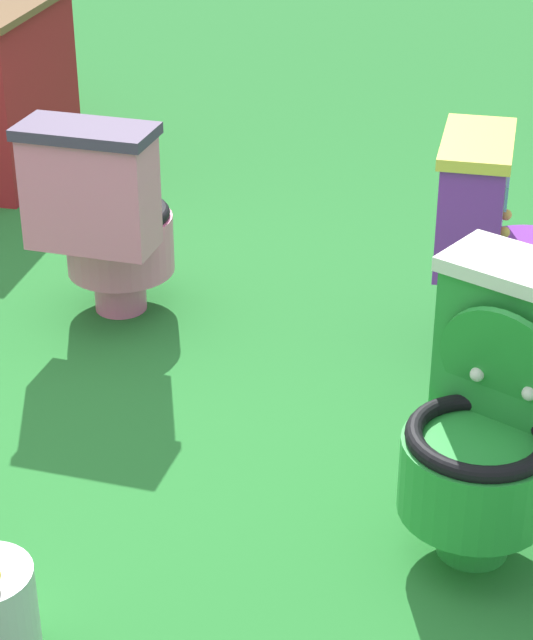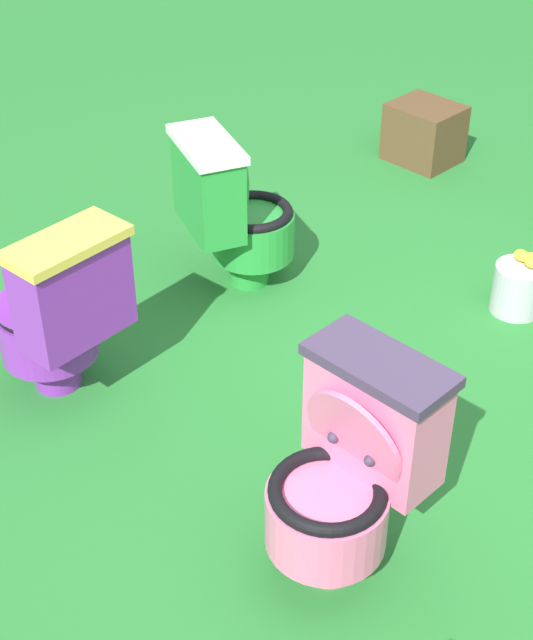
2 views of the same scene
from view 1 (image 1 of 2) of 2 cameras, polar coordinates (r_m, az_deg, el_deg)
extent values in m
cylinder|color=green|center=(3.03, 9.97, -9.86)|extent=(0.23, 0.23, 0.14)
cylinder|color=green|center=(2.92, 10.05, -7.42)|extent=(0.47, 0.47, 0.20)
torus|color=black|center=(2.86, 10.24, -5.59)|extent=(0.45, 0.45, 0.04)
cylinder|color=white|center=(2.89, 10.15, -6.45)|extent=(0.31, 0.31, 0.01)
cube|color=green|center=(2.93, 12.43, -1.37)|extent=(0.45, 0.32, 0.37)
cube|color=#8CE0E5|center=(2.83, 11.58, -1.27)|extent=(0.11, 0.04, 0.08)
cylinder|color=green|center=(2.86, 11.46, -2.40)|extent=(0.36, 0.20, 0.35)
sphere|color=white|center=(2.85, 12.58, -3.48)|extent=(0.04, 0.04, 0.04)
sphere|color=white|center=(2.90, 10.15, -2.60)|extent=(0.04, 0.04, 0.04)
cylinder|color=pink|center=(4.15, -7.09, 1.45)|extent=(0.19, 0.19, 0.14)
cylinder|color=pink|center=(4.09, -7.12, 3.70)|extent=(0.39, 0.39, 0.20)
torus|color=black|center=(4.05, -7.22, 5.14)|extent=(0.37, 0.37, 0.04)
cylinder|color=#3F334C|center=(4.07, -7.17, 4.46)|extent=(0.25, 0.25, 0.01)
cube|color=pink|center=(3.82, -8.52, 6.12)|extent=(0.42, 0.21, 0.37)
cube|color=#3F334C|center=(3.75, -8.74, 8.99)|extent=(0.44, 0.24, 0.04)
cube|color=#8CE0E5|center=(3.89, -7.96, 7.34)|extent=(0.11, 0.01, 0.08)
cylinder|color=pink|center=(3.91, -7.91, 6.45)|extent=(0.35, 0.11, 0.35)
sphere|color=#3F334C|center=(3.96, -8.78, 6.09)|extent=(0.04, 0.04, 0.04)
sphere|color=#3F334C|center=(3.90, -6.90, 5.90)|extent=(0.04, 0.04, 0.04)
cylinder|color=purple|center=(3.92, 12.03, -0.68)|extent=(0.20, 0.20, 0.14)
cylinder|color=purple|center=(3.84, 12.57, 1.51)|extent=(0.41, 0.41, 0.20)
torus|color=black|center=(3.79, 12.75, 3.02)|extent=(0.39, 0.39, 0.04)
cylinder|color=#EACC4C|center=(3.81, 12.66, 2.32)|extent=(0.27, 0.27, 0.01)
cube|color=purple|center=(3.73, 9.92, 5.47)|extent=(0.24, 0.43, 0.37)
cube|color=#EACC4C|center=(3.66, 10.18, 8.40)|extent=(0.26, 0.46, 0.04)
cube|color=#8CE0E5|center=(3.71, 11.55, 6.02)|extent=(0.02, 0.11, 0.08)
cylinder|color=purple|center=(3.78, 12.78, 3.32)|extent=(0.40, 0.40, 0.02)
sphere|color=#EACC4C|center=(3.82, 11.51, 5.00)|extent=(0.04, 0.04, 0.04)
sphere|color=#EACC4C|center=(3.69, 11.41, 4.18)|extent=(0.04, 0.04, 0.04)
camera|label=2|loc=(5.66, -15.35, 31.68)|focal=52.76mm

